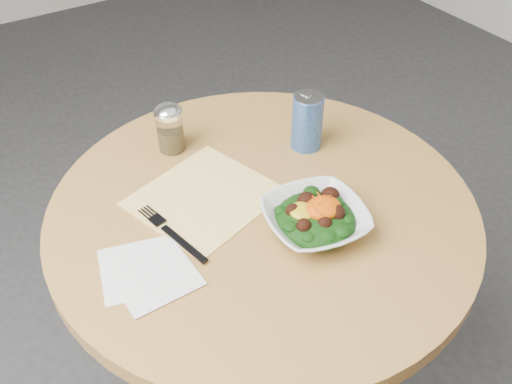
# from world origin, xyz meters

# --- Properties ---
(table) EXTENTS (0.90, 0.90, 0.75)m
(table) POSITION_xyz_m (0.00, 0.00, 0.55)
(table) COLOR black
(table) RESTS_ON ground
(cloth_napkin) EXTENTS (0.33, 0.32, 0.00)m
(cloth_napkin) POSITION_xyz_m (-0.09, 0.08, 0.75)
(cloth_napkin) COLOR #F4AB0C
(cloth_napkin) RESTS_ON table
(paper_napkins) EXTENTS (0.17, 0.19, 0.00)m
(paper_napkins) POSITION_xyz_m (-0.28, -0.04, 0.75)
(paper_napkins) COLOR white
(paper_napkins) RESTS_ON table
(salad_bowl) EXTENTS (0.23, 0.23, 0.07)m
(salad_bowl) POSITION_xyz_m (0.05, -0.12, 0.78)
(salad_bowl) COLOR silver
(salad_bowl) RESTS_ON table
(fork) EXTENTS (0.06, 0.21, 0.00)m
(fork) POSITION_xyz_m (-0.20, 0.02, 0.76)
(fork) COLOR black
(fork) RESTS_ON table
(spice_shaker) EXTENTS (0.06, 0.06, 0.12)m
(spice_shaker) POSITION_xyz_m (-0.07, 0.28, 0.81)
(spice_shaker) COLOR silver
(spice_shaker) RESTS_ON table
(beverage_can) EXTENTS (0.07, 0.07, 0.14)m
(beverage_can) POSITION_xyz_m (0.20, 0.12, 0.82)
(beverage_can) COLOR navy
(beverage_can) RESTS_ON table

